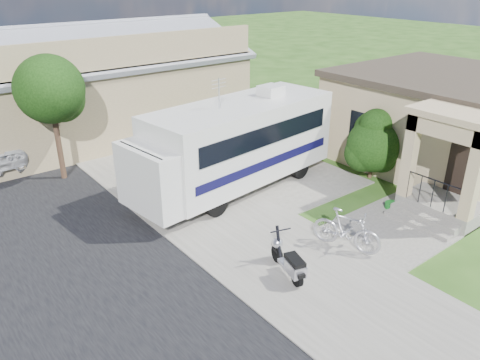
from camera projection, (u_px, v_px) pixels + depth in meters
ground at (308, 246)px, 13.26m from camera, size 120.00×120.00×0.00m
sidewalk_slab at (122, 153)px, 19.86m from camera, size 4.00×80.00×0.06m
driveway_slab at (249, 180)px, 17.32m from camera, size 7.00×6.00×0.05m
walk_slab at (401, 226)px, 14.22m from camera, size 4.00×3.00×0.05m
house at (442, 118)px, 18.56m from camera, size 9.47×7.80×3.54m
warehouse at (101, 87)px, 22.46m from camera, size 12.50×8.40×5.04m
street_tree_a at (53, 92)px, 16.34m from camera, size 2.44×2.40×4.58m
motorhome at (235, 143)px, 16.07m from camera, size 8.05×3.36×4.01m
shrub at (373, 143)px, 17.15m from camera, size 2.16×2.06×2.65m
scooter at (289, 261)px, 11.71m from camera, size 0.77×1.59×1.06m
bicycle at (346, 232)px, 12.82m from camera, size 1.17×2.02×1.17m
garden_hose at (392, 206)px, 15.24m from camera, size 0.45×0.45×0.20m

